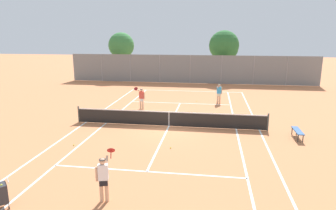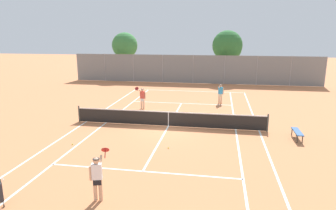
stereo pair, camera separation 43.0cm
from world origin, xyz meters
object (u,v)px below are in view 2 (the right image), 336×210
player_far_left (142,97)px  tree_behind_right (228,46)px  loose_tennis_ball_1 (168,148)px  loose_tennis_ball_3 (93,169)px  tree_behind_left (124,46)px  courtside_bench (297,132)px  player_far_right (220,93)px  player_near_side (97,176)px  tennis_net (168,118)px  loose_tennis_ball_0 (218,102)px  loose_tennis_ball_2 (198,101)px  loose_tennis_ball_4 (72,144)px

player_far_left → tree_behind_right: 17.01m
loose_tennis_ball_1 → loose_tennis_ball_3: (-2.78, -2.91, 0.00)m
loose_tennis_ball_3 → tree_behind_left: 27.10m
player_far_left → loose_tennis_ball_1: 8.46m
courtside_bench → player_far_right: bearing=117.6°
courtside_bench → player_near_side: bearing=-137.1°
loose_tennis_ball_3 → player_far_right: bearing=68.5°
tree_behind_left → loose_tennis_ball_1: bearing=-67.2°
tennis_net → tree_behind_left: bearing=115.0°
loose_tennis_ball_3 → tree_behind_right: 26.97m
tennis_net → player_far_left: (-2.72, 4.04, 0.42)m
player_near_side → loose_tennis_ball_1: (1.58, 5.16, -0.89)m
loose_tennis_ball_0 → tree_behind_right: size_ratio=0.01×
loose_tennis_ball_2 → courtside_bench: 10.31m
tennis_net → courtside_bench: (7.36, -1.12, -0.10)m
loose_tennis_ball_1 → courtside_bench: size_ratio=0.04×
tennis_net → loose_tennis_ball_3: bearing=-108.1°
loose_tennis_ball_1 → loose_tennis_ball_2: 10.93m
loose_tennis_ball_2 → tennis_net: bearing=-100.4°
player_near_side → loose_tennis_ball_2: 16.26m
loose_tennis_ball_2 → player_near_side: bearing=-98.1°
tennis_net → loose_tennis_ball_0: size_ratio=181.82×
tree_behind_left → loose_tennis_ball_4: bearing=-78.8°
loose_tennis_ball_0 → loose_tennis_ball_3: bearing=-110.3°
tennis_net → player_far_left: bearing=123.9°
player_far_right → loose_tennis_ball_4: bearing=-124.7°
loose_tennis_ball_1 → tree_behind_right: size_ratio=0.01×
loose_tennis_ball_1 → tree_behind_left: (-9.64, 22.99, 4.07)m
player_far_right → tree_behind_left: 17.69m
player_near_side → loose_tennis_ball_1: size_ratio=26.88×
loose_tennis_ball_3 → courtside_bench: courtside_bench is taller
player_far_left → loose_tennis_ball_4: (-1.68, -8.08, -0.89)m
loose_tennis_ball_1 → loose_tennis_ball_4: same height
loose_tennis_ball_1 → loose_tennis_ball_4: 5.04m
player_far_right → tree_behind_right: 12.91m
player_near_side → loose_tennis_ball_1: 5.47m
tennis_net → loose_tennis_ball_2: tennis_net is taller
player_far_left → loose_tennis_ball_0: 6.72m
loose_tennis_ball_1 → courtside_bench: (6.73, 2.56, 0.38)m
loose_tennis_ball_0 → tree_behind_left: (-12.05, 11.91, 4.07)m
loose_tennis_ball_3 → courtside_bench: bearing=29.9°
player_far_left → loose_tennis_ball_1: (3.35, -7.72, -0.89)m
loose_tennis_ball_4 → courtside_bench: courtside_bench is taller
player_near_side → tree_behind_right: size_ratio=0.29×
loose_tennis_ball_0 → player_far_left: bearing=-149.7°
player_far_left → courtside_bench: player_far_left is taller
player_near_side → loose_tennis_ball_1: player_near_side is taller
player_far_left → tennis_net: bearing=-56.1°
loose_tennis_ball_1 → tree_behind_left: 25.26m
player_far_left → tree_behind_left: 16.82m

